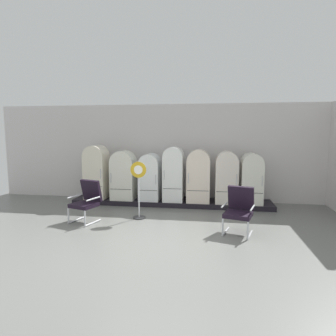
{
  "coord_description": "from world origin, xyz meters",
  "views": [
    {
      "loc": [
        1.15,
        -5.38,
        2.15
      ],
      "look_at": [
        -0.06,
        2.75,
        1.14
      ],
      "focal_mm": 30.49,
      "sensor_mm": 36.0,
      "label": 1
    }
  ],
  "objects_px": {
    "refrigerator_1": "(123,174)",
    "refrigerator_6": "(251,177)",
    "sign_stand": "(139,193)",
    "refrigerator_4": "(199,174)",
    "refrigerator_2": "(150,175)",
    "refrigerator_0": "(97,170)",
    "refrigerator_5": "(226,175)",
    "armchair_left": "(87,199)",
    "refrigerator_3": "(174,172)",
    "armchair_right": "(239,208)"
  },
  "relations": [
    {
      "from": "armchair_left",
      "to": "refrigerator_6",
      "type": "bearing_deg",
      "value": 24.28
    },
    {
      "from": "refrigerator_2",
      "to": "refrigerator_5",
      "type": "bearing_deg",
      "value": -0.7
    },
    {
      "from": "armchair_right",
      "to": "armchair_left",
      "type": "bearing_deg",
      "value": 175.27
    },
    {
      "from": "refrigerator_2",
      "to": "armchair_left",
      "type": "xyz_separation_m",
      "value": [
        -1.18,
        -1.88,
        -0.34
      ]
    },
    {
      "from": "armchair_left",
      "to": "armchair_right",
      "type": "relative_size",
      "value": 1.0
    },
    {
      "from": "refrigerator_5",
      "to": "refrigerator_6",
      "type": "height_order",
      "value": "refrigerator_5"
    },
    {
      "from": "refrigerator_5",
      "to": "refrigerator_4",
      "type": "bearing_deg",
      "value": 178.87
    },
    {
      "from": "armchair_right",
      "to": "sign_stand",
      "type": "height_order",
      "value": "sign_stand"
    },
    {
      "from": "refrigerator_1",
      "to": "refrigerator_6",
      "type": "xyz_separation_m",
      "value": [
        3.77,
        0.04,
        -0.01
      ]
    },
    {
      "from": "refrigerator_0",
      "to": "refrigerator_1",
      "type": "xyz_separation_m",
      "value": [
        0.86,
        -0.02,
        -0.09
      ]
    },
    {
      "from": "refrigerator_1",
      "to": "refrigerator_4",
      "type": "distance_m",
      "value": 2.27
    },
    {
      "from": "sign_stand",
      "to": "refrigerator_4",
      "type": "bearing_deg",
      "value": 45.46
    },
    {
      "from": "refrigerator_4",
      "to": "sign_stand",
      "type": "relative_size",
      "value": 1.06
    },
    {
      "from": "refrigerator_4",
      "to": "sign_stand",
      "type": "bearing_deg",
      "value": -134.54
    },
    {
      "from": "refrigerator_1",
      "to": "armchair_right",
      "type": "bearing_deg",
      "value": -33.29
    },
    {
      "from": "refrigerator_4",
      "to": "sign_stand",
      "type": "height_order",
      "value": "refrigerator_4"
    },
    {
      "from": "refrigerator_1",
      "to": "refrigerator_4",
      "type": "height_order",
      "value": "refrigerator_4"
    },
    {
      "from": "refrigerator_0",
      "to": "refrigerator_3",
      "type": "height_order",
      "value": "refrigerator_0"
    },
    {
      "from": "refrigerator_6",
      "to": "refrigerator_4",
      "type": "bearing_deg",
      "value": -179.94
    },
    {
      "from": "refrigerator_2",
      "to": "sign_stand",
      "type": "bearing_deg",
      "value": -89.28
    },
    {
      "from": "armchair_right",
      "to": "refrigerator_4",
      "type": "bearing_deg",
      "value": 114.06
    },
    {
      "from": "refrigerator_1",
      "to": "sign_stand",
      "type": "height_order",
      "value": "refrigerator_1"
    },
    {
      "from": "refrigerator_1",
      "to": "refrigerator_5",
      "type": "bearing_deg",
      "value": 0.44
    },
    {
      "from": "refrigerator_3",
      "to": "refrigerator_0",
      "type": "bearing_deg",
      "value": 179.52
    },
    {
      "from": "refrigerator_1",
      "to": "refrigerator_6",
      "type": "distance_m",
      "value": 3.77
    },
    {
      "from": "refrigerator_0",
      "to": "refrigerator_4",
      "type": "height_order",
      "value": "refrigerator_0"
    },
    {
      "from": "refrigerator_4",
      "to": "armchair_left",
      "type": "bearing_deg",
      "value": -144.67
    },
    {
      "from": "armchair_right",
      "to": "sign_stand",
      "type": "relative_size",
      "value": 0.7
    },
    {
      "from": "refrigerator_1",
      "to": "armchair_left",
      "type": "bearing_deg",
      "value": -101.26
    },
    {
      "from": "refrigerator_3",
      "to": "sign_stand",
      "type": "xyz_separation_m",
      "value": [
        -0.7,
        -1.42,
        -0.34
      ]
    },
    {
      "from": "refrigerator_2",
      "to": "armchair_left",
      "type": "height_order",
      "value": "refrigerator_2"
    },
    {
      "from": "refrigerator_5",
      "to": "armchair_left",
      "type": "xyz_separation_m",
      "value": [
        -3.44,
        -1.85,
        -0.39
      ]
    },
    {
      "from": "refrigerator_6",
      "to": "refrigerator_5",
      "type": "bearing_deg",
      "value": -178.58
    },
    {
      "from": "armchair_left",
      "to": "sign_stand",
      "type": "distance_m",
      "value": 1.27
    },
    {
      "from": "refrigerator_2",
      "to": "refrigerator_3",
      "type": "height_order",
      "value": "refrigerator_3"
    },
    {
      "from": "refrigerator_4",
      "to": "sign_stand",
      "type": "xyz_separation_m",
      "value": [
        -1.43,
        -1.46,
        -0.3
      ]
    },
    {
      "from": "refrigerator_1",
      "to": "armchair_left",
      "type": "height_order",
      "value": "refrigerator_1"
    },
    {
      "from": "refrigerator_4",
      "to": "armchair_right",
      "type": "distance_m",
      "value": 2.4
    },
    {
      "from": "armchair_left",
      "to": "sign_stand",
      "type": "height_order",
      "value": "sign_stand"
    },
    {
      "from": "refrigerator_2",
      "to": "refrigerator_4",
      "type": "height_order",
      "value": "refrigerator_4"
    },
    {
      "from": "refrigerator_3",
      "to": "refrigerator_5",
      "type": "relative_size",
      "value": 1.08
    },
    {
      "from": "refrigerator_5",
      "to": "refrigerator_1",
      "type": "bearing_deg",
      "value": -179.56
    },
    {
      "from": "refrigerator_5",
      "to": "armchair_left",
      "type": "distance_m",
      "value": 3.92
    },
    {
      "from": "refrigerator_5",
      "to": "refrigerator_6",
      "type": "relative_size",
      "value": 1.04
    },
    {
      "from": "refrigerator_6",
      "to": "refrigerator_2",
      "type": "bearing_deg",
      "value": 179.81
    },
    {
      "from": "refrigerator_1",
      "to": "armchair_left",
      "type": "distance_m",
      "value": 1.9
    },
    {
      "from": "refrigerator_1",
      "to": "sign_stand",
      "type": "bearing_deg",
      "value": -59.47
    },
    {
      "from": "refrigerator_2",
      "to": "sign_stand",
      "type": "distance_m",
      "value": 1.48
    },
    {
      "from": "refrigerator_3",
      "to": "refrigerator_4",
      "type": "bearing_deg",
      "value": 2.71
    },
    {
      "from": "armchair_left",
      "to": "armchair_right",
      "type": "height_order",
      "value": "same"
    }
  ]
}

